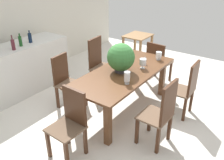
{
  "coord_description": "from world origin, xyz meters",
  "views": [
    {
      "loc": [
        -3.17,
        -2.13,
        2.47
      ],
      "look_at": [
        -0.09,
        0.07,
        0.58
      ],
      "focal_mm": 38.79,
      "sensor_mm": 36.0,
      "label": 1
    }
  ],
  "objects_px": {
    "chair_far_left": "(66,79)",
    "wine_glass": "(145,58)",
    "chair_far_right": "(99,61)",
    "wine_bottle_tall": "(20,41)",
    "chair_near_left": "(162,112)",
    "wine_bottle_dark": "(30,38)",
    "wine_bottle_green": "(13,45)",
    "chair_near_right": "(186,87)",
    "chair_head_end": "(70,120)",
    "crystal_vase_center_near": "(127,77)",
    "kitchen_counter": "(24,67)",
    "crystal_vase_right": "(143,62)",
    "crystal_vase_left": "(159,55)",
    "chair_foot_end": "(157,61)",
    "flower_centerpiece": "(121,58)",
    "side_table": "(138,42)",
    "dining_table": "(124,78)"
  },
  "relations": [
    {
      "from": "chair_far_left",
      "to": "wine_glass",
      "type": "distance_m",
      "value": 1.47
    },
    {
      "from": "chair_far_right",
      "to": "wine_bottle_tall",
      "type": "height_order",
      "value": "wine_bottle_tall"
    },
    {
      "from": "chair_near_left",
      "to": "wine_bottle_dark",
      "type": "relative_size",
      "value": 4.24
    },
    {
      "from": "chair_far_left",
      "to": "wine_bottle_green",
      "type": "relative_size",
      "value": 3.55
    },
    {
      "from": "chair_far_right",
      "to": "chair_near_right",
      "type": "bearing_deg",
      "value": -94.89
    },
    {
      "from": "chair_head_end",
      "to": "chair_far_left",
      "type": "bearing_deg",
      "value": 139.74
    },
    {
      "from": "crystal_vase_center_near",
      "to": "kitchen_counter",
      "type": "bearing_deg",
      "value": 93.77
    },
    {
      "from": "crystal_vase_right",
      "to": "wine_bottle_tall",
      "type": "height_order",
      "value": "wine_bottle_tall"
    },
    {
      "from": "chair_far_left",
      "to": "crystal_vase_left",
      "type": "xyz_separation_m",
      "value": [
        1.3,
        -1.17,
        0.32
      ]
    },
    {
      "from": "chair_foot_end",
      "to": "wine_bottle_dark",
      "type": "distance_m",
      "value": 2.67
    },
    {
      "from": "chair_far_right",
      "to": "wine_bottle_green",
      "type": "relative_size",
      "value": 3.84
    },
    {
      "from": "chair_far_right",
      "to": "crystal_vase_right",
      "type": "distance_m",
      "value": 1.17
    },
    {
      "from": "chair_head_end",
      "to": "flower_centerpiece",
      "type": "bearing_deg",
      "value": 94.06
    },
    {
      "from": "flower_centerpiece",
      "to": "side_table",
      "type": "relative_size",
      "value": 0.66
    },
    {
      "from": "wine_glass",
      "to": "wine_bottle_dark",
      "type": "bearing_deg",
      "value": 110.5
    },
    {
      "from": "crystal_vase_right",
      "to": "wine_bottle_tall",
      "type": "bearing_deg",
      "value": 111.46
    },
    {
      "from": "wine_bottle_dark",
      "to": "chair_foot_end",
      "type": "bearing_deg",
      "value": -50.92
    },
    {
      "from": "wine_bottle_dark",
      "to": "side_table",
      "type": "height_order",
      "value": "wine_bottle_dark"
    },
    {
      "from": "chair_far_left",
      "to": "crystal_vase_center_near",
      "type": "xyz_separation_m",
      "value": [
        0.12,
        -1.21,
        0.34
      ]
    },
    {
      "from": "chair_far_left",
      "to": "chair_near_right",
      "type": "xyz_separation_m",
      "value": [
        0.96,
        -1.87,
        0.01
      ]
    },
    {
      "from": "crystal_vase_left",
      "to": "chair_far_right",
      "type": "bearing_deg",
      "value": 107.13
    },
    {
      "from": "chair_near_left",
      "to": "wine_bottle_green",
      "type": "height_order",
      "value": "wine_bottle_green"
    },
    {
      "from": "chair_head_end",
      "to": "wine_bottle_dark",
      "type": "bearing_deg",
      "value": 155.43
    },
    {
      "from": "dining_table",
      "to": "wine_bottle_tall",
      "type": "relative_size",
      "value": 8.61
    },
    {
      "from": "chair_foot_end",
      "to": "flower_centerpiece",
      "type": "xyz_separation_m",
      "value": [
        -1.37,
        0.04,
        0.5
      ]
    },
    {
      "from": "chair_near_right",
      "to": "crystal_vase_left",
      "type": "height_order",
      "value": "chair_near_right"
    },
    {
      "from": "dining_table",
      "to": "chair_foot_end",
      "type": "xyz_separation_m",
      "value": [
        1.33,
        0.01,
        -0.12
      ]
    },
    {
      "from": "side_table",
      "to": "crystal_vase_left",
      "type": "bearing_deg",
      "value": -137.29
    },
    {
      "from": "kitchen_counter",
      "to": "chair_far_left",
      "type": "bearing_deg",
      "value": -88.33
    },
    {
      "from": "crystal_vase_left",
      "to": "side_table",
      "type": "distance_m",
      "value": 1.77
    },
    {
      "from": "crystal_vase_left",
      "to": "chair_foot_end",
      "type": "bearing_deg",
      "value": 25.74
    },
    {
      "from": "wine_bottle_dark",
      "to": "wine_bottle_tall",
      "type": "relative_size",
      "value": 1.01
    },
    {
      "from": "chair_far_right",
      "to": "wine_glass",
      "type": "height_order",
      "value": "chair_far_right"
    },
    {
      "from": "chair_near_left",
      "to": "wine_bottle_tall",
      "type": "relative_size",
      "value": 4.26
    },
    {
      "from": "chair_near_left",
      "to": "crystal_vase_right",
      "type": "distance_m",
      "value": 1.11
    },
    {
      "from": "kitchen_counter",
      "to": "chair_near_right",
      "type": "bearing_deg",
      "value": -71.99
    },
    {
      "from": "crystal_vase_center_near",
      "to": "wine_glass",
      "type": "height_order",
      "value": "crystal_vase_center_near"
    },
    {
      "from": "chair_far_left",
      "to": "wine_bottle_dark",
      "type": "relative_size",
      "value": 4.01
    },
    {
      "from": "chair_head_end",
      "to": "kitchen_counter",
      "type": "relative_size",
      "value": 0.52
    },
    {
      "from": "chair_head_end",
      "to": "wine_glass",
      "type": "distance_m",
      "value": 1.85
    },
    {
      "from": "chair_head_end",
      "to": "chair_far_right",
      "type": "bearing_deg",
      "value": 119.38
    },
    {
      "from": "chair_far_left",
      "to": "wine_bottle_tall",
      "type": "relative_size",
      "value": 4.03
    },
    {
      "from": "chair_head_end",
      "to": "wine_bottle_tall",
      "type": "relative_size",
      "value": 3.99
    },
    {
      "from": "chair_head_end",
      "to": "wine_bottle_green",
      "type": "bearing_deg",
      "value": 165.86
    },
    {
      "from": "wine_bottle_dark",
      "to": "chair_near_left",
      "type": "bearing_deg",
      "value": -93.01
    },
    {
      "from": "chair_far_left",
      "to": "wine_glass",
      "type": "bearing_deg",
      "value": -52.7
    },
    {
      "from": "chair_near_left",
      "to": "wine_glass",
      "type": "xyz_separation_m",
      "value": [
        0.96,
        0.81,
        0.3
      ]
    },
    {
      "from": "dining_table",
      "to": "wine_bottle_tall",
      "type": "distance_m",
      "value": 2.13
    },
    {
      "from": "chair_far_left",
      "to": "chair_near_right",
      "type": "distance_m",
      "value": 2.1
    },
    {
      "from": "chair_near_left",
      "to": "dining_table",
      "type": "bearing_deg",
      "value": -115.23
    }
  ]
}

